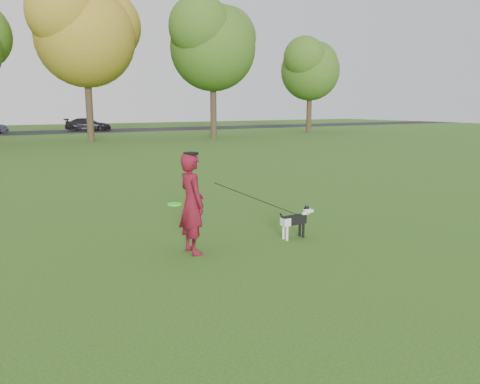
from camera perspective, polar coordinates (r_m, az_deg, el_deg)
ground at (r=8.77m, az=-3.15°, el=-6.06°), size 120.00×120.00×0.00m
road at (r=47.69m, az=-26.15°, el=6.45°), size 120.00×7.00×0.02m
man at (r=7.94m, az=-5.90°, el=-1.43°), size 0.42×0.63×1.72m
dog at (r=8.97m, az=6.88°, el=-3.27°), size 0.81×0.16×0.61m
car_right at (r=48.71m, az=-18.02°, el=7.83°), size 4.68×3.10×1.26m
man_held_items at (r=8.46m, az=2.29°, el=-0.97°), size 2.70×0.39×1.32m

